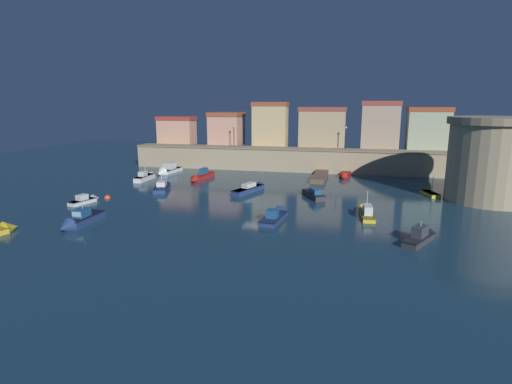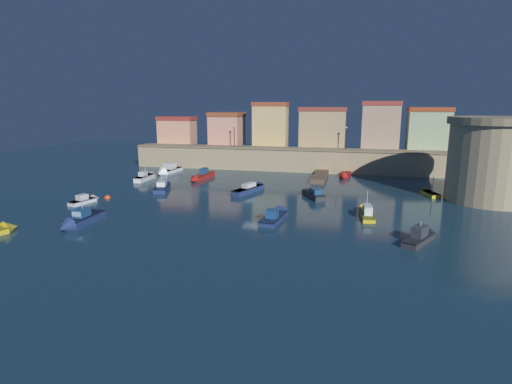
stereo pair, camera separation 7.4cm
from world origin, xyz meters
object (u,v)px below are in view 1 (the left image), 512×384
moored_boat_6 (422,236)px  moored_boat_8 (252,188)px  moored_boat_1 (366,211)px  moored_boat_0 (79,221)px  mooring_buoy_0 (107,198)px  moored_boat_5 (86,200)px  moored_boat_2 (163,186)px  moored_boat_4 (428,193)px  moored_boat_11 (167,170)px  moored_boat_12 (146,177)px  moored_boat_10 (311,193)px  fortress_tower (494,159)px  quay_lamp_0 (234,133)px  moored_boat_3 (277,215)px  moored_boat_13 (201,176)px  moored_boat_9 (345,175)px  quay_lamp_1 (346,134)px

moored_boat_6 → moored_boat_8: moored_boat_6 is taller
moored_boat_8 → moored_boat_1: bearing=-102.1°
moored_boat_0 → mooring_buoy_0: 11.52m
moored_boat_5 → mooring_buoy_0: moored_boat_5 is taller
moored_boat_1 → moored_boat_2: bearing=69.6°
moored_boat_4 → moored_boat_11: 39.52m
moored_boat_0 → moored_boat_12: size_ratio=0.98×
moored_boat_1 → moored_boat_10: size_ratio=1.12×
moored_boat_0 → moored_boat_6: moored_boat_0 is taller
fortress_tower → quay_lamp_0: 39.67m
moored_boat_11 → mooring_buoy_0: bearing=7.6°
moored_boat_1 → moored_boat_4: moored_boat_1 is taller
moored_boat_1 → moored_boat_11: moored_boat_1 is taller
quay_lamp_0 → moored_boat_3: quay_lamp_0 is taller
moored_boat_4 → moored_boat_8: 22.20m
moored_boat_4 → moored_boat_6: size_ratio=0.82×
moored_boat_2 → moored_boat_8: (11.94, 1.16, 0.02)m
moored_boat_2 → moored_boat_13: size_ratio=0.91×
quay_lamp_0 → moored_boat_10: quay_lamp_0 is taller
moored_boat_13 → moored_boat_10: bearing=69.8°
fortress_tower → moored_boat_2: (-40.37, -2.50, -4.52)m
moored_boat_1 → moored_boat_12: (-31.59, 12.76, 0.09)m
moored_boat_8 → moored_boat_9: moored_boat_8 is taller
moored_boat_6 → fortress_tower: bearing=-1.1°
moored_boat_2 → moored_boat_4: size_ratio=1.57×
quay_lamp_1 → moored_boat_4: quay_lamp_1 is taller
moored_boat_9 → fortress_tower: bearing=61.5°
moored_boat_8 → moored_boat_9: size_ratio=1.60×
moored_boat_0 → moored_boat_6: 30.74m
moored_boat_12 → moored_boat_9: bearing=-73.7°
moored_boat_9 → moored_boat_12: moored_boat_12 is taller
moored_boat_0 → mooring_buoy_0: bearing=-160.1°
moored_boat_10 → moored_boat_3: bearing=140.6°
moored_boat_12 → moored_boat_4: bearing=-92.6°
fortress_tower → mooring_buoy_0: size_ratio=14.13×
moored_boat_12 → fortress_tower: bearing=-94.9°
moored_boat_0 → quay_lamp_1: bearing=147.1°
moored_boat_5 → moored_boat_3: bearing=-79.9°
moored_boat_1 → moored_boat_5: moored_boat_1 is taller
moored_boat_3 → mooring_buoy_0: size_ratio=8.47×
fortress_tower → moored_boat_11: size_ratio=1.63×
moored_boat_3 → moored_boat_12: (-22.93, 16.16, 0.14)m
moored_boat_0 → moored_boat_10: size_ratio=1.00×
moored_boat_2 → moored_boat_9: size_ratio=1.49×
moored_boat_4 → moored_boat_8: size_ratio=0.59×
mooring_buoy_0 → quay_lamp_0: bearing=72.0°
moored_boat_6 → moored_boat_9: moored_boat_6 is taller
moored_boat_2 → moored_boat_9: moored_boat_2 is taller
moored_boat_2 → moored_boat_10: moored_boat_2 is taller
moored_boat_6 → moored_boat_12: bearing=89.0°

